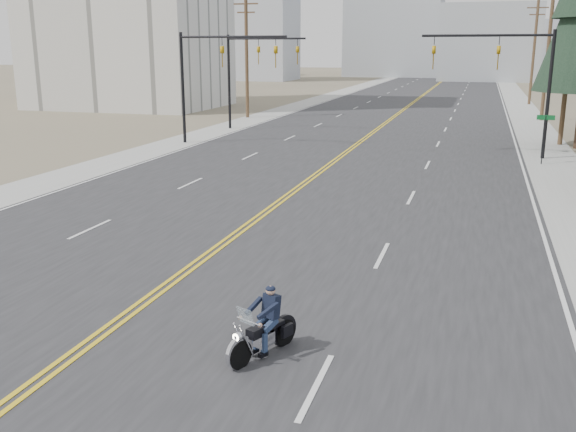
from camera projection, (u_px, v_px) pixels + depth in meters
The scene contains 17 objects.
road at pixel (414, 102), 74.28m from camera, with size 20.00×200.00×0.01m, color #303033.
sidewalk_left at pixel (318, 100), 77.47m from camera, with size 3.00×200.00×0.01m, color #A5A5A0.
sidewalk_right at pixel (519, 104), 71.08m from camera, with size 3.00×200.00×0.01m, color #A5A5A0.
traffic_mast_left at pixel (211, 66), 40.31m from camera, with size 7.10×0.26×7.00m.
traffic_mast_right at pixel (512, 68), 35.32m from camera, with size 7.10×0.26×7.00m.
traffic_mast_far at pixel (250, 64), 47.83m from camera, with size 6.10×0.26×7.00m.
street_sign at pixel (545, 131), 33.76m from camera, with size 0.90×0.06×2.62m.
utility_pole_c at pixel (569, 53), 39.70m from camera, with size 2.20×0.30×11.00m.
utility_pole_d at pixel (548, 49), 53.54m from camera, with size 2.20×0.30×11.50m.
utility_pole_e at pixel (534, 51), 69.35m from camera, with size 2.20×0.30×11.00m.
utility_pole_left at pixel (247, 55), 55.98m from camera, with size 2.20×0.30×10.50m.
haze_bldg_a at pixel (257, 21), 122.90m from camera, with size 14.00×12.00×22.00m, color #B7BCC6.
haze_bldg_b at pixel (489, 43), 121.24m from camera, with size 18.00×14.00×14.00m, color #ADB2B7.
haze_bldg_d at pixel (395, 15), 139.17m from camera, with size 20.00×15.00×26.00m, color #ADB2B7.
haze_bldg_e at pixel (570, 48), 139.94m from camera, with size 14.00×14.00×12.00m, color #B7BCC6.
haze_bldg_f at pixel (216, 39), 141.73m from camera, with size 12.00×12.00×16.00m, color #ADB2B7.
motorcyclist at pixel (262, 323), 12.74m from camera, with size 0.79×1.85×1.44m, color black, non-canonical shape.
Camera 1 is at (7.54, -6.26, 6.02)m, focal length 40.00 mm.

